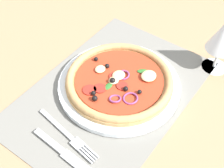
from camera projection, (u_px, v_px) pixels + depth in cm
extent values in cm
cube|color=#9E7A56|center=(110.00, 97.00, 80.71)|extent=(190.00, 140.00, 2.40)
cube|color=slate|center=(110.00, 93.00, 79.68)|extent=(49.91, 33.26, 0.40)
cylinder|color=white|center=(119.00, 85.00, 80.29)|extent=(29.44, 29.44, 1.29)
cylinder|color=tan|center=(119.00, 82.00, 79.45)|extent=(25.77, 25.77, 1.00)
torus|color=tan|center=(119.00, 79.00, 78.82)|extent=(25.51, 25.51, 1.80)
cylinder|color=#B7381E|center=(119.00, 80.00, 78.97)|extent=(21.13, 21.13, 0.30)
ellipsoid|color=beige|center=(120.00, 76.00, 78.99)|extent=(3.28, 2.95, 0.98)
ellipsoid|color=beige|center=(100.00, 69.00, 80.69)|extent=(2.71, 2.44, 0.81)
ellipsoid|color=beige|center=(149.00, 76.00, 78.88)|extent=(3.92, 3.52, 1.17)
ellipsoid|color=beige|center=(112.00, 80.00, 78.33)|extent=(2.58, 2.32, 0.77)
sphere|color=black|center=(96.00, 59.00, 82.92)|extent=(1.06, 1.06, 1.06)
sphere|color=black|center=(113.00, 81.00, 77.60)|extent=(1.39, 1.39, 1.39)
sphere|color=black|center=(93.00, 93.00, 75.24)|extent=(1.11, 1.11, 1.11)
sphere|color=black|center=(107.00, 66.00, 81.20)|extent=(1.13, 1.13, 1.13)
sphere|color=black|center=(94.00, 98.00, 74.18)|extent=(1.31, 1.31, 1.31)
sphere|color=black|center=(140.00, 92.00, 75.55)|extent=(1.03, 1.03, 1.03)
sphere|color=black|center=(126.00, 89.00, 76.10)|extent=(1.17, 1.17, 1.17)
torus|color=#8E3D75|center=(115.00, 99.00, 74.53)|extent=(2.99, 2.91, 1.35)
torus|color=#8E3D75|center=(130.00, 98.00, 74.59)|extent=(3.57, 3.55, 0.85)
torus|color=#8E3D75|center=(123.00, 75.00, 79.55)|extent=(3.17, 3.13, 1.04)
cylinder|color=#A3281E|center=(100.00, 88.00, 76.76)|extent=(2.94, 2.94, 0.30)
cylinder|color=#A3281E|center=(116.00, 76.00, 79.36)|extent=(3.04, 3.04, 0.30)
cylinder|color=#A3281E|center=(122.00, 86.00, 77.29)|extent=(2.72, 2.72, 0.30)
cylinder|color=#A3281E|center=(90.00, 90.00, 76.43)|extent=(3.22, 3.22, 0.30)
ellipsoid|color=#2D6B28|center=(109.00, 86.00, 77.15)|extent=(2.84, 1.48, 0.30)
ellipsoid|color=#2D6B28|center=(143.00, 71.00, 80.50)|extent=(2.81, 3.07, 0.30)
cube|color=silver|center=(57.00, 125.00, 72.91)|extent=(2.60, 11.17, 0.44)
cube|color=silver|center=(77.00, 144.00, 69.63)|extent=(2.56, 2.83, 0.44)
cube|color=silver|center=(85.00, 157.00, 67.56)|extent=(0.98, 4.32, 0.44)
cube|color=silver|center=(87.00, 155.00, 67.85)|extent=(0.98, 4.32, 0.44)
cube|color=silver|center=(89.00, 153.00, 68.13)|extent=(0.98, 4.32, 0.44)
cube|color=silver|center=(91.00, 151.00, 68.42)|extent=(0.98, 4.32, 0.44)
cube|color=silver|center=(49.00, 141.00, 69.94)|extent=(1.85, 8.47, 0.62)
cylinder|color=silver|center=(214.00, 66.00, 85.85)|extent=(6.40, 6.40, 0.40)
cylinder|color=silver|center=(217.00, 57.00, 83.49)|extent=(0.80, 0.80, 6.00)
cone|color=silver|center=(224.00, 35.00, 78.16)|extent=(7.20, 7.20, 8.50)
cone|color=orange|center=(222.00, 40.00, 79.24)|extent=(4.35, 4.35, 4.76)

